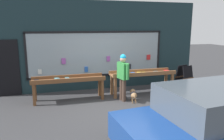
{
  "coord_description": "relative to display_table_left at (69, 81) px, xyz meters",
  "views": [
    {
      "loc": [
        -1.9,
        -6.33,
        2.6
      ],
      "look_at": [
        0.13,
        0.96,
        1.05
      ],
      "focal_mm": 35.0,
      "sensor_mm": 36.0,
      "label": 1
    }
  ],
  "objects": [
    {
      "name": "small_dog",
      "position": [
        2.14,
        -0.74,
        -0.43
      ],
      "size": [
        0.29,
        0.6,
        0.4
      ],
      "rotation": [
        0.0,
        0.0,
        1.36
      ],
      "color": "#99724C",
      "rests_on": "ground_plane"
    },
    {
      "name": "display_table_left",
      "position": [
        0.0,
        0.0,
        0.0
      ],
      "size": [
        2.5,
        0.63,
        0.86
      ],
      "color": "brown",
      "rests_on": "ground_plane"
    },
    {
      "name": "display_table_right",
      "position": [
        2.77,
        -0.0,
        0.05
      ],
      "size": [
        2.5,
        0.63,
        0.91
      ],
      "color": "brown",
      "rests_on": "ground_plane"
    },
    {
      "name": "parked_car",
      "position": [
        2.72,
        -4.08,
        0.05
      ],
      "size": [
        4.36,
        2.26,
        1.41
      ],
      "rotation": [
        0.0,
        0.0,
        0.09
      ],
      "color": "navy",
      "rests_on": "ground_plane"
    },
    {
      "name": "person_browsing",
      "position": [
        1.81,
        -0.54,
        0.27
      ],
      "size": [
        0.32,
        0.64,
        1.64
      ],
      "rotation": [
        0.0,
        0.0,
        1.82
      ],
      "color": "#4C382D",
      "rests_on": "ground_plane"
    },
    {
      "name": "shopfront_facade",
      "position": [
        1.34,
        1.23,
        1.07
      ],
      "size": [
        8.4,
        0.29,
        3.56
      ],
      "color": "#192D33",
      "rests_on": "ground_plane"
    },
    {
      "name": "ground_plane",
      "position": [
        1.39,
        -1.16,
        -0.69
      ],
      "size": [
        40.0,
        40.0,
        0.0
      ],
      "primitive_type": "plane",
      "color": "#38383A"
    },
    {
      "name": "sandwich_board_sign",
      "position": [
        4.66,
        0.08,
        -0.18
      ],
      "size": [
        0.71,
        0.8,
        1.0
      ],
      "rotation": [
        0.0,
        0.0,
        0.3
      ],
      "color": "black",
      "rests_on": "ground_plane"
    }
  ]
}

